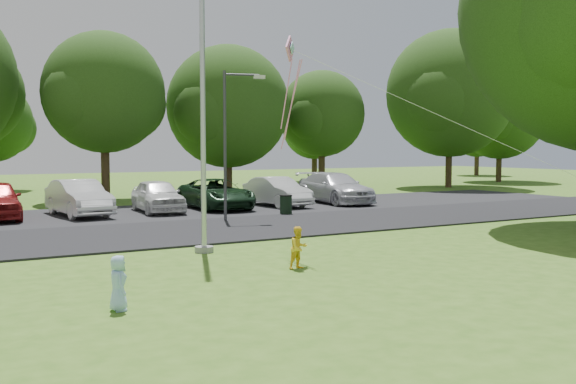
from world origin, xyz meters
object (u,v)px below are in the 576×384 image
flagpole (203,95)px  child_blue (118,283)px  trash_can (286,205)px  street_lamp (231,131)px  kite (298,68)px  child_yellow (299,248)px

flagpole → child_blue: bearing=-126.2°
trash_can → street_lamp: bearing=-162.2°
flagpole → kite: 2.59m
trash_can → child_yellow: size_ratio=0.85×
child_yellow → kite: 4.73m
trash_can → child_yellow: child_yellow is taller
flagpole → trash_can: bearing=47.1°
flagpole → street_lamp: 7.16m
street_lamp → child_yellow: size_ratio=5.74×
child_yellow → child_blue: bearing=-168.6°
flagpole → kite: flagpole is taller
flagpole → street_lamp: flagpole is taller
flagpole → child_yellow: 5.00m
street_lamp → flagpole: bearing=-104.3°
trash_can → kite: kite is taller
street_lamp → child_yellow: 10.15m
kite → trash_can: bearing=18.7°
trash_can → child_yellow: bearing=-118.3°
trash_can → child_blue: bearing=-130.2°
street_lamp → child_blue: size_ratio=5.88×
child_yellow → kite: bearing=51.0°
flagpole → trash_can: flagpole is taller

